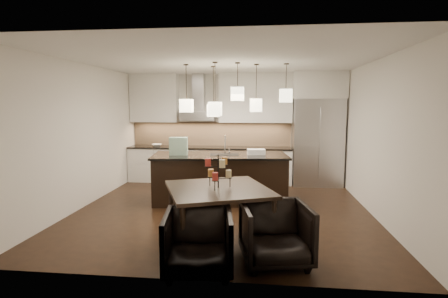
# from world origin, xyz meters

# --- Properties ---
(floor) EXTENTS (5.50, 5.50, 0.02)m
(floor) POSITION_xyz_m (0.00, 0.00, -0.01)
(floor) COLOR black
(floor) RESTS_ON ground
(ceiling) EXTENTS (5.50, 5.50, 0.02)m
(ceiling) POSITION_xyz_m (0.00, 0.00, 2.81)
(ceiling) COLOR white
(ceiling) RESTS_ON wall_back
(wall_back) EXTENTS (5.50, 0.02, 2.80)m
(wall_back) POSITION_xyz_m (0.00, 2.76, 1.40)
(wall_back) COLOR silver
(wall_back) RESTS_ON ground
(wall_front) EXTENTS (5.50, 0.02, 2.80)m
(wall_front) POSITION_xyz_m (0.00, -2.76, 1.40)
(wall_front) COLOR silver
(wall_front) RESTS_ON ground
(wall_left) EXTENTS (0.02, 5.50, 2.80)m
(wall_left) POSITION_xyz_m (-2.76, 0.00, 1.40)
(wall_left) COLOR silver
(wall_left) RESTS_ON ground
(wall_right) EXTENTS (0.02, 5.50, 2.80)m
(wall_right) POSITION_xyz_m (2.76, 0.00, 1.40)
(wall_right) COLOR silver
(wall_right) RESTS_ON ground
(refrigerator) EXTENTS (1.20, 0.72, 2.15)m
(refrigerator) POSITION_xyz_m (2.10, 2.38, 1.07)
(refrigerator) COLOR #B7B7BA
(refrigerator) RESTS_ON floor
(fridge_panel) EXTENTS (1.26, 0.72, 0.65)m
(fridge_panel) POSITION_xyz_m (2.10, 2.38, 2.47)
(fridge_panel) COLOR silver
(fridge_panel) RESTS_ON refrigerator
(lower_cabinets) EXTENTS (4.21, 0.62, 0.88)m
(lower_cabinets) POSITION_xyz_m (-0.62, 2.43, 0.44)
(lower_cabinets) COLOR silver
(lower_cabinets) RESTS_ON floor
(countertop) EXTENTS (4.21, 0.66, 0.04)m
(countertop) POSITION_xyz_m (-0.62, 2.43, 0.90)
(countertop) COLOR black
(countertop) RESTS_ON lower_cabinets
(backsplash) EXTENTS (4.21, 0.02, 0.63)m
(backsplash) POSITION_xyz_m (-0.62, 2.73, 1.24)
(backsplash) COLOR tan
(backsplash) RESTS_ON countertop
(upper_cab_left) EXTENTS (1.25, 0.35, 1.25)m
(upper_cab_left) POSITION_xyz_m (-2.10, 2.57, 2.17)
(upper_cab_left) COLOR silver
(upper_cab_left) RESTS_ON wall_back
(upper_cab_right) EXTENTS (1.85, 0.35, 1.25)m
(upper_cab_right) POSITION_xyz_m (0.55, 2.57, 2.17)
(upper_cab_right) COLOR silver
(upper_cab_right) RESTS_ON wall_back
(hood_canopy) EXTENTS (0.90, 0.52, 0.24)m
(hood_canopy) POSITION_xyz_m (-0.93, 2.48, 1.72)
(hood_canopy) COLOR #B7B7BA
(hood_canopy) RESTS_ON wall_back
(hood_chimney) EXTENTS (0.30, 0.28, 0.96)m
(hood_chimney) POSITION_xyz_m (-0.93, 2.59, 2.32)
(hood_chimney) COLOR #B7B7BA
(hood_chimney) RESTS_ON hood_canopy
(fruit_bowl) EXTENTS (0.29, 0.29, 0.06)m
(fruit_bowl) POSITION_xyz_m (-2.01, 2.38, 0.95)
(fruit_bowl) COLOR silver
(fruit_bowl) RESTS_ON countertop
(island_body) EXTENTS (2.77, 1.37, 0.94)m
(island_body) POSITION_xyz_m (-0.13, 0.63, 0.47)
(island_body) COLOR black
(island_body) RESTS_ON floor
(island_top) EXTENTS (2.87, 1.47, 0.04)m
(island_top) POSITION_xyz_m (-0.13, 0.63, 0.96)
(island_top) COLOR black
(island_top) RESTS_ON island_body
(faucet) EXTENTS (0.14, 0.27, 0.41)m
(faucet) POSITION_xyz_m (-0.04, 0.75, 1.18)
(faucet) COLOR silver
(faucet) RESTS_ON island_top
(tote_bag) EXTENTS (0.38, 0.23, 0.36)m
(tote_bag) POSITION_xyz_m (-0.96, 0.46, 1.16)
(tote_bag) COLOR #21663F
(tote_bag) RESTS_ON island_top
(food_container) EXTENTS (0.39, 0.30, 0.11)m
(food_container) POSITION_xyz_m (0.61, 0.72, 1.04)
(food_container) COLOR silver
(food_container) RESTS_ON island_top
(dining_table) EXTENTS (1.77, 1.77, 0.82)m
(dining_table) POSITION_xyz_m (0.12, -1.62, 0.41)
(dining_table) COLOR black
(dining_table) RESTS_ON floor
(candelabra) EXTENTS (0.51, 0.51, 0.48)m
(candelabra) POSITION_xyz_m (0.12, -1.62, 1.06)
(candelabra) COLOR black
(candelabra) RESTS_ON dining_table
(candle_a) EXTENTS (0.11, 0.11, 0.11)m
(candle_a) POSITION_xyz_m (0.26, -1.57, 1.02)
(candle_a) COLOR beige
(candle_a) RESTS_ON candelabra
(candle_b) EXTENTS (0.11, 0.11, 0.11)m
(candle_b) POSITION_xyz_m (-0.00, -1.53, 1.02)
(candle_b) COLOR #BE7A31
(candle_b) RESTS_ON candelabra
(candle_c) EXTENTS (0.11, 0.11, 0.11)m
(candle_c) POSITION_xyz_m (0.09, -1.78, 1.02)
(candle_c) COLOR #A42B23
(candle_c) RESTS_ON candelabra
(candle_d) EXTENTS (0.11, 0.11, 0.11)m
(candle_d) POSITION_xyz_m (0.19, -1.49, 1.19)
(candle_d) COLOR #BE7A31
(candle_d) RESTS_ON candelabra
(candle_e) EXTENTS (0.11, 0.11, 0.11)m
(candle_e) POSITION_xyz_m (-0.02, -1.66, 1.19)
(candle_e) COLOR #A42B23
(candle_e) RESTS_ON candelabra
(candle_f) EXTENTS (0.11, 0.11, 0.11)m
(candle_f) POSITION_xyz_m (0.19, -1.75, 1.19)
(candle_f) COLOR beige
(candle_f) RESTS_ON candelabra
(armchair_left) EXTENTS (0.91, 0.92, 0.75)m
(armchair_left) POSITION_xyz_m (-0.01, -2.55, 0.37)
(armchair_left) COLOR black
(armchair_left) RESTS_ON floor
(armchair_right) EXTENTS (0.98, 1.00, 0.77)m
(armchair_right) POSITION_xyz_m (0.92, -2.19, 0.39)
(armchair_right) COLOR black
(armchair_right) RESTS_ON floor
(pendant_a) EXTENTS (0.24, 0.24, 0.26)m
(pendant_a) POSITION_xyz_m (-0.79, 0.48, 1.98)
(pendant_a) COLOR #FFF5CA
(pendant_a) RESTS_ON ceiling
(pendant_b) EXTENTS (0.24, 0.24, 0.26)m
(pendant_b) POSITION_xyz_m (-0.30, 0.86, 1.89)
(pendant_b) COLOR #FFF5CA
(pendant_b) RESTS_ON ceiling
(pendant_c) EXTENTS (0.24, 0.24, 0.26)m
(pendant_c) POSITION_xyz_m (0.25, 0.31, 2.21)
(pendant_c) COLOR #FFF5CA
(pendant_c) RESTS_ON ceiling
(pendant_d) EXTENTS (0.24, 0.24, 0.26)m
(pendant_d) POSITION_xyz_m (0.60, 0.60, 1.99)
(pendant_d) COLOR #FFF5CA
(pendant_d) RESTS_ON ceiling
(pendant_e) EXTENTS (0.24, 0.24, 0.26)m
(pendant_e) POSITION_xyz_m (1.18, 0.56, 2.18)
(pendant_e) COLOR #FFF5CA
(pendant_e) RESTS_ON ceiling
(pendant_f) EXTENTS (0.24, 0.24, 0.26)m
(pendant_f) POSITION_xyz_m (-0.17, 0.19, 1.93)
(pendant_f) COLOR #FFF5CA
(pendant_f) RESTS_ON ceiling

